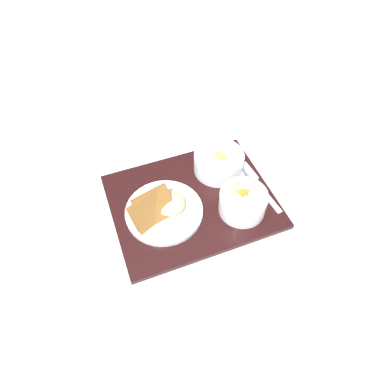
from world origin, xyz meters
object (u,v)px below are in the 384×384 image
plate_main (162,210)px  spoon (244,178)px  bowl_salad (243,201)px  knife (253,177)px  bowl_soup (219,161)px

plate_main → spoon: (-0.23, -0.03, -0.01)m
plate_main → bowl_salad: bearing=162.7°
knife → spoon: 0.02m
spoon → plate_main: bearing=-83.3°
bowl_soup → knife: bearing=138.0°
bowl_salad → spoon: (-0.05, -0.08, -0.03)m
bowl_salad → bowl_soup: bowl_salad is taller
knife → plate_main: bearing=-90.8°
bowl_salad → bowl_soup: bearing=-90.5°
bowl_salad → plate_main: plate_main is taller
bowl_salad → knife: (-0.07, -0.08, -0.03)m
plate_main → knife: bearing=-175.2°
plate_main → bowl_soup: bearing=-155.3°
bowl_soup → knife: bowl_soup is taller
bowl_soup → plate_main: bearing=24.7°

